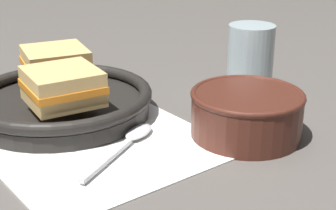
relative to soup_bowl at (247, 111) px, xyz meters
The scene contains 8 objects.
ground_plane 0.12m from the soup_bowl, 146.20° to the left, with size 4.00×4.00×0.00m, color #56514C.
napkin 0.19m from the soup_bowl, 165.75° to the left, with size 0.30×0.27×0.00m.
soup_bowl is the anchor object (origin of this frame).
spoon 0.16m from the soup_bowl, 161.32° to the left, with size 0.15×0.12×0.01m.
skillet 0.27m from the soup_bowl, 136.43° to the left, with size 0.35×0.27×0.04m.
sandwich_near_left 0.30m from the soup_bowl, 127.40° to the left, with size 0.10×0.10×0.05m.
sandwich_near_right 0.25m from the soup_bowl, 147.33° to the left, with size 0.10×0.10×0.05m.
drinking_glass 0.19m from the soup_bowl, 51.85° to the left, with size 0.08×0.08×0.11m.
Camera 1 is at (-0.29, -0.57, 0.29)m, focal length 55.00 mm.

